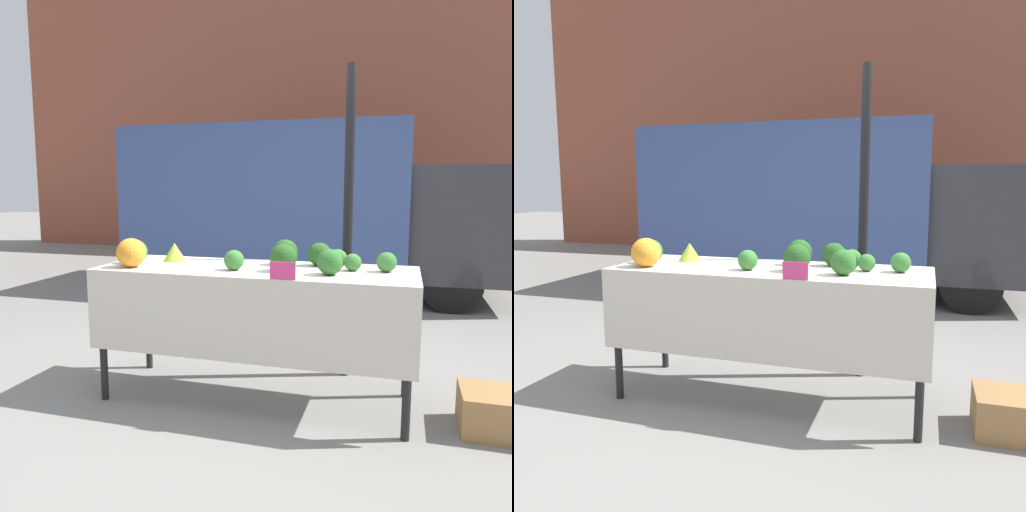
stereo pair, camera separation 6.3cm
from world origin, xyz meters
TOP-DOWN VIEW (x-y plane):
  - ground_plane at (0.00, 0.00)m, footprint 40.00×40.00m
  - building_facade at (0.00, 7.85)m, footprint 16.00×0.60m
  - tent_pole at (0.53, 0.60)m, footprint 0.07×0.07m
  - parked_truck at (-0.41, 3.72)m, footprint 4.91×2.05m
  - market_table at (0.00, -0.07)m, footprint 2.08×0.74m
  - orange_cauliflower at (-0.81, -0.21)m, footprint 0.19×0.19m
  - romanesco_head at (-0.65, 0.13)m, footprint 0.17×0.17m
  - broccoli_head_0 at (0.15, 0.18)m, footprint 0.18×0.18m
  - broccoli_head_1 at (0.20, -0.07)m, footprint 0.17×0.17m
  - broccoli_head_2 at (0.52, 0.14)m, footprint 0.13×0.13m
  - broccoli_head_3 at (0.83, 0.08)m, footprint 0.13×0.13m
  - broccoli_head_4 at (0.63, 0.06)m, footprint 0.11×0.11m
  - broccoli_head_5 at (0.51, -0.13)m, footprint 0.16×0.16m
  - broccoli_head_6 at (0.39, 0.20)m, footprint 0.16×0.16m
  - broccoli_head_7 at (-0.11, -0.12)m, footprint 0.13×0.13m
  - broccoli_head_8 at (-0.87, -0.04)m, footprint 0.17×0.17m
  - price_sign at (0.27, -0.36)m, footprint 0.15×0.01m
  - produce_crate at (1.52, -0.06)m, footprint 0.46×0.37m

SIDE VIEW (x-z plane):
  - ground_plane at x=0.00m, z-range 0.00..0.00m
  - produce_crate at x=1.52m, z-range 0.00..0.25m
  - market_table at x=0.00m, z-range 0.33..1.24m
  - price_sign at x=0.27m, z-range 0.90..1.01m
  - broccoli_head_4 at x=0.63m, z-range 0.90..1.02m
  - broccoli_head_3 at x=0.83m, z-range 0.90..1.03m
  - broccoli_head_2 at x=0.52m, z-range 0.90..1.03m
  - broccoli_head_7 at x=-0.11m, z-range 0.90..1.04m
  - romanesco_head at x=-0.65m, z-range 0.90..1.04m
  - broccoli_head_5 at x=0.51m, z-range 0.90..1.06m
  - broccoli_head_6 at x=0.39m, z-range 0.90..1.06m
  - broccoli_head_8 at x=-0.87m, z-range 0.90..1.07m
  - broccoli_head_1 at x=0.20m, z-range 0.90..1.08m
  - broccoli_head_0 at x=0.15m, z-range 0.90..1.08m
  - orange_cauliflower at x=-0.81m, z-range 0.90..1.10m
  - tent_pole at x=0.53m, z-range 0.00..2.31m
  - parked_truck at x=-0.41m, z-range 0.09..2.30m
  - building_facade at x=0.00m, z-range 0.00..6.52m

